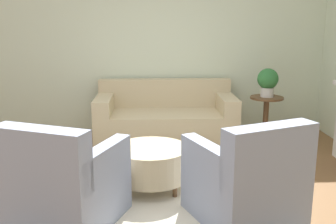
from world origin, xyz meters
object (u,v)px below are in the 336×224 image
(ottoman_table, at_px, (151,162))
(potted_plant_on_side_table, at_px, (268,81))
(couch, at_px, (166,118))
(armchair_right, at_px, (247,183))
(side_table, at_px, (266,112))
(armchair_left, at_px, (65,186))

(ottoman_table, xyz_separation_m, potted_plant_on_side_table, (1.70, 1.60, 0.63))
(couch, xyz_separation_m, potted_plant_on_side_table, (1.47, -0.25, 0.61))
(armchair_right, height_order, ottoman_table, armchair_right)
(armchair_right, height_order, potted_plant_on_side_table, potted_plant_on_side_table)
(ottoman_table, relative_size, potted_plant_on_side_table, 1.96)
(couch, distance_m, side_table, 1.50)
(couch, xyz_separation_m, ottoman_table, (-0.23, -1.85, -0.02))
(armchair_right, relative_size, side_table, 1.63)
(couch, bearing_deg, ottoman_table, -96.97)
(armchair_left, relative_size, ottoman_table, 1.38)
(potted_plant_on_side_table, bearing_deg, ottoman_table, -136.68)
(potted_plant_on_side_table, bearing_deg, armchair_right, -109.85)
(armchair_left, xyz_separation_m, armchair_right, (1.60, 0.00, 0.00))
(armchair_left, distance_m, side_table, 3.39)
(ottoman_table, height_order, side_table, side_table)
(ottoman_table, bearing_deg, side_table, 43.32)
(couch, relative_size, side_table, 3.03)
(armchair_right, bearing_deg, side_table, 70.15)
(armchair_right, bearing_deg, armchair_left, 180.00)
(armchair_right, distance_m, potted_plant_on_side_table, 2.56)
(armchair_left, height_order, ottoman_table, armchair_left)
(side_table, height_order, potted_plant_on_side_table, potted_plant_on_side_table)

